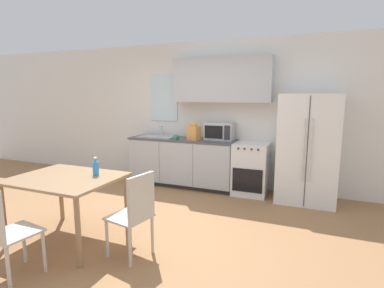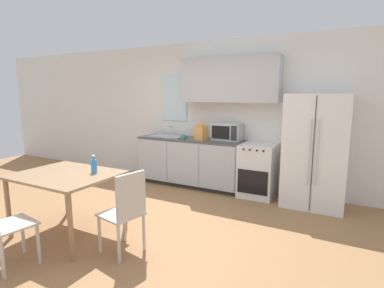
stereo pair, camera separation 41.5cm
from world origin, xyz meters
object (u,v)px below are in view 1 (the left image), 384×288
coffee_mug (176,137)px  drink_bottle (96,168)px  oven_range (251,169)px  dining_chair_side (136,210)px  microwave (219,131)px  dining_table (66,185)px  dining_chair_near (3,227)px  refrigerator (308,149)px

coffee_mug → drink_bottle: drink_bottle is taller
oven_range → dining_chair_side: dining_chair_side is taller
microwave → coffee_mug: 0.81m
oven_range → dining_table: (-1.68, -2.52, 0.23)m
dining_table → dining_chair_side: dining_chair_side is taller
microwave → oven_range: bearing=-10.2°
oven_range → drink_bottle: bearing=-120.9°
microwave → dining_table: bearing=-111.9°
dining_table → dining_chair_near: dining_chair_near is taller
dining_table → refrigerator: bearing=43.8°
dining_table → drink_bottle: 0.39m
microwave → dining_table: (-1.06, -2.63, -0.39)m
refrigerator → dining_table: 3.58m
refrigerator → coffee_mug: 2.28m
oven_range → refrigerator: 1.00m
drink_bottle → dining_chair_side: bearing=-18.6°
oven_range → microwave: microwave is taller
oven_range → coffee_mug: size_ratio=7.66×
dining_chair_side → coffee_mug: bearing=26.8°
microwave → coffee_mug: microwave is taller
dining_chair_near → drink_bottle: size_ratio=4.20×
microwave → dining_chair_side: (-0.08, -2.68, -0.53)m
dining_chair_near → oven_range: bearing=73.0°
coffee_mug → oven_range: bearing=6.8°
dining_chair_near → dining_chair_side: 1.21m
dining_chair_near → dining_chair_side: same height
coffee_mug → dining_chair_near: coffee_mug is taller
refrigerator → oven_range: bearing=177.2°
dining_table → dining_chair_near: bearing=-84.8°
oven_range → dining_chair_near: (-1.60, -3.37, 0.09)m
microwave → drink_bottle: (-0.78, -2.44, -0.20)m
drink_bottle → microwave: bearing=72.3°
refrigerator → microwave: refrigerator is taller
dining_table → microwave: bearing=68.1°
oven_range → refrigerator: bearing=-2.8°
dining_table → dining_chair_side: 0.99m
refrigerator → microwave: 1.54m
microwave → dining_table: microwave is taller
oven_range → dining_chair_side: size_ratio=0.97×
dining_table → drink_bottle: (0.28, 0.19, 0.19)m
oven_range → dining_chair_side: 2.66m
refrigerator → drink_bottle: size_ratio=7.86×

